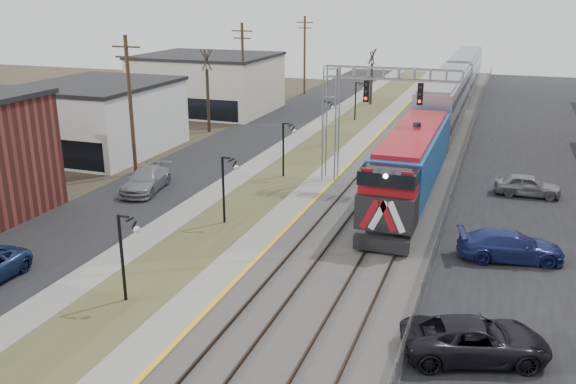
% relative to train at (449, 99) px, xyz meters
% --- Properties ---
extents(street_west, '(7.00, 120.00, 0.04)m').
position_rel_train_xyz_m(street_west, '(-17.00, -14.21, -2.86)').
color(street_west, black).
rests_on(street_west, ground).
extents(sidewalk, '(2.00, 120.00, 0.08)m').
position_rel_train_xyz_m(sidewalk, '(-12.50, -14.21, -2.84)').
color(sidewalk, gray).
rests_on(sidewalk, ground).
extents(grass_median, '(4.00, 120.00, 0.06)m').
position_rel_train_xyz_m(grass_median, '(-9.50, -14.21, -2.85)').
color(grass_median, '#464A27').
rests_on(grass_median, ground).
extents(platform, '(2.00, 120.00, 0.24)m').
position_rel_train_xyz_m(platform, '(-6.50, -14.21, -2.76)').
color(platform, gray).
rests_on(platform, ground).
extents(ballast_bed, '(8.00, 120.00, 0.20)m').
position_rel_train_xyz_m(ballast_bed, '(-1.50, -14.21, -2.78)').
color(ballast_bed, '#595651').
rests_on(ballast_bed, ground).
extents(parking_lot, '(16.00, 120.00, 0.04)m').
position_rel_train_xyz_m(parking_lot, '(10.50, -14.21, -2.86)').
color(parking_lot, black).
rests_on(parking_lot, ground).
extents(platform_edge, '(0.24, 120.00, 0.01)m').
position_rel_train_xyz_m(platform_edge, '(-5.62, -14.21, -2.64)').
color(platform_edge, gold).
rests_on(platform_edge, platform).
extents(track_near, '(1.58, 120.00, 0.15)m').
position_rel_train_xyz_m(track_near, '(-3.50, -14.21, -2.61)').
color(track_near, '#2D2119').
rests_on(track_near, ballast_bed).
extents(track_far, '(1.58, 120.00, 0.15)m').
position_rel_train_xyz_m(track_far, '(-0.00, -14.21, -2.61)').
color(track_far, '#2D2119').
rests_on(track_far, ballast_bed).
extents(train, '(3.00, 63.05, 5.33)m').
position_rel_train_xyz_m(train, '(0.00, 0.00, 0.00)').
color(train, '#13529F').
rests_on(train, ground).
extents(signal_gantry, '(9.00, 1.07, 8.15)m').
position_rel_train_xyz_m(signal_gantry, '(-4.28, -21.22, 2.70)').
color(signal_gantry, gray).
rests_on(signal_gantry, ground).
extents(lampposts, '(0.14, 62.14, 4.00)m').
position_rel_train_xyz_m(lampposts, '(-9.50, -30.92, -0.88)').
color(lampposts, black).
rests_on(lampposts, ground).
extents(utility_poles, '(0.28, 80.28, 10.00)m').
position_rel_train_xyz_m(utility_poles, '(-20.00, -24.21, 2.12)').
color(utility_poles, '#4C3823').
rests_on(utility_poles, ground).
extents(fence, '(0.04, 120.00, 1.60)m').
position_rel_train_xyz_m(fence, '(2.70, -14.21, -2.08)').
color(fence, gray).
rests_on(fence, ground).
extents(buildings_west, '(14.00, 67.00, 7.00)m').
position_rel_train_xyz_m(buildings_west, '(-26.50, -25.00, 0.13)').
color(buildings_west, beige).
rests_on(buildings_west, ground).
extents(bare_trees, '(12.30, 42.30, 5.95)m').
position_rel_train_xyz_m(bare_trees, '(-18.16, -10.29, -0.18)').
color(bare_trees, '#382D23').
rests_on(bare_trees, ground).
extents(car_lot_c, '(5.81, 4.01, 1.48)m').
position_rel_train_xyz_m(car_lot_c, '(5.00, -40.68, -2.15)').
color(car_lot_c, black).
rests_on(car_lot_c, ground).
extents(car_lot_d, '(5.44, 3.12, 1.49)m').
position_rel_train_xyz_m(car_lot_d, '(6.13, -31.11, -2.14)').
color(car_lot_d, navy).
rests_on(car_lot_d, ground).
extents(car_lot_e, '(4.22, 1.81, 1.42)m').
position_rel_train_xyz_m(car_lot_e, '(7.13, -20.01, -2.17)').
color(car_lot_e, gray).
rests_on(car_lot_e, ground).
extents(car_street_b, '(3.01, 5.49, 1.51)m').
position_rel_train_xyz_m(car_street_b, '(-17.04, -27.48, -2.13)').
color(car_street_b, gray).
rests_on(car_street_b, ground).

